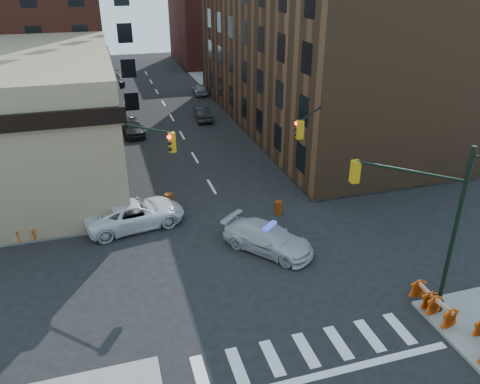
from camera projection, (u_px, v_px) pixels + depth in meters
ground at (255, 262)px, 25.36m from camera, size 140.00×140.00×0.00m
sidewalk_ne at (345, 92)px, 59.52m from camera, size 34.00×54.50×0.15m
commercial_row_ne at (310, 52)px, 45.09m from camera, size 14.00×34.00×14.00m
filler_nw at (28, 13)px, 71.23m from camera, size 20.00×18.00×16.00m
filler_ne at (225, 24)px, 76.40m from camera, size 16.00×16.00×12.00m
signal_pole_se at (429, 219)px, 20.15m from camera, size 5.40×5.27×8.00m
signal_pole_nw at (129, 164)px, 26.57m from camera, size 3.58×3.67×8.00m
signal_pole_ne at (317, 143)px, 29.60m from camera, size 3.67×3.58×8.00m
tree_ne_near at (245, 84)px, 48.21m from camera, size 3.00×3.00×4.85m
tree_ne_far at (225, 70)px, 55.11m from camera, size 3.00×3.00×4.85m
police_car at (268, 238)px, 26.06m from camera, size 5.01×5.45×1.53m
pickup at (135, 214)px, 28.50m from camera, size 6.41×3.79×1.67m
parked_car_wnear at (132, 127)px, 44.15m from camera, size 2.15×4.66×1.55m
parked_car_wfar at (119, 109)px, 49.92m from camera, size 1.55×4.14×1.35m
parked_car_wdeep at (115, 79)px, 62.96m from camera, size 2.48×5.32×1.50m
parked_car_enear at (203, 114)px, 48.50m from camera, size 1.74×4.24×1.36m
parked_car_efar at (200, 89)px, 58.28m from camera, size 1.71×3.94×1.32m
pedestrian_a at (97, 211)px, 28.54m from camera, size 0.70×0.66×1.62m
pedestrian_b at (31, 224)px, 27.10m from camera, size 0.85×0.71×1.61m
pedestrian_c at (31, 208)px, 28.81m from camera, size 1.05×0.53×1.72m
barrel_road at (278, 208)px, 30.08m from camera, size 0.65×0.65×0.89m
barrel_bank at (169, 200)px, 30.96m from camera, size 0.67×0.67×0.94m
barricade_se_a at (423, 295)px, 21.84m from camera, size 0.66×1.24×0.91m
barricade_se_b at (442, 312)px, 20.71m from camera, size 0.75×1.32×0.95m
barricade_nw_a at (104, 219)px, 28.39m from camera, size 1.37×0.85×0.96m
barricade_nw_b at (26, 233)px, 26.93m from camera, size 1.18×0.69×0.84m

